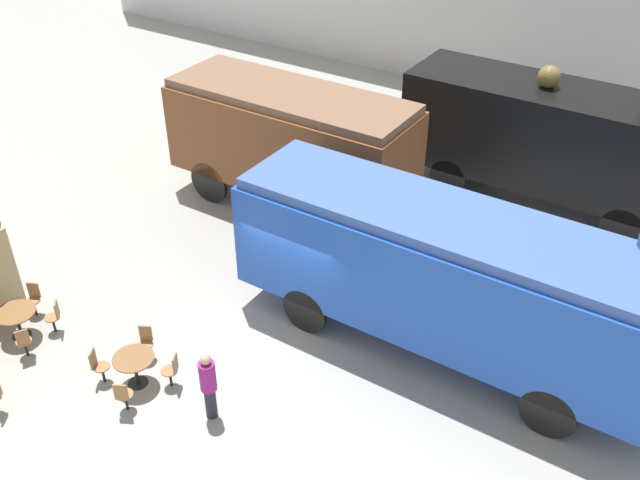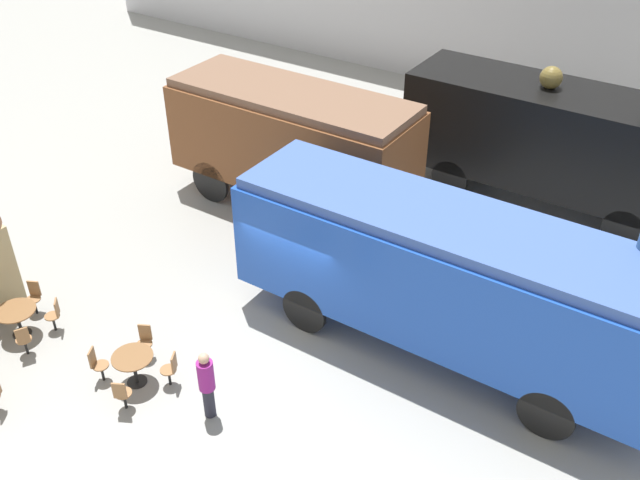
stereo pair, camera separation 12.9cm
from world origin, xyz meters
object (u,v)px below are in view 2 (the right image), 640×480
at_px(streamlined_locomotive, 482,287).
at_px(passenger_coach_wooden, 293,137).
at_px(cafe_table_far, 133,362).
at_px(visitor_person, 207,383).
at_px(cafe_table_mid, 16,315).
at_px(steam_locomotive, 556,137).

bearing_deg(streamlined_locomotive, passenger_coach_wooden, 154.83).
bearing_deg(streamlined_locomotive, cafe_table_far, -141.46).
bearing_deg(passenger_coach_wooden, visitor_person, -66.61).
relative_size(passenger_coach_wooden, cafe_table_mid, 7.82).
height_order(streamlined_locomotive, cafe_table_far, streamlined_locomotive).
bearing_deg(steam_locomotive, cafe_table_far, -111.57).
distance_m(streamlined_locomotive, cafe_table_mid, 10.66).
bearing_deg(cafe_table_far, visitor_person, 5.24).
relative_size(passenger_coach_wooden, visitor_person, 4.30).
distance_m(steam_locomotive, passenger_coach_wooden, 7.66).
bearing_deg(streamlined_locomotive, visitor_person, -130.98).
bearing_deg(cafe_table_far, steam_locomotive, 68.43).
xyz_separation_m(passenger_coach_wooden, visitor_person, (3.42, -7.92, -1.29)).
height_order(steam_locomotive, passenger_coach_wooden, steam_locomotive).
xyz_separation_m(steam_locomotive, cafe_table_mid, (-8.32, -12.74, -1.61)).
xyz_separation_m(passenger_coach_wooden, cafe_table_mid, (-1.96, -8.47, -1.62)).
bearing_deg(steam_locomotive, streamlined_locomotive, -82.91).
height_order(passenger_coach_wooden, streamlined_locomotive, passenger_coach_wooden).
relative_size(streamlined_locomotive, cafe_table_far, 13.02).
height_order(passenger_coach_wooden, cafe_table_far, passenger_coach_wooden).
distance_m(streamlined_locomotive, visitor_person, 6.05).
distance_m(cafe_table_far, visitor_person, 1.99).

